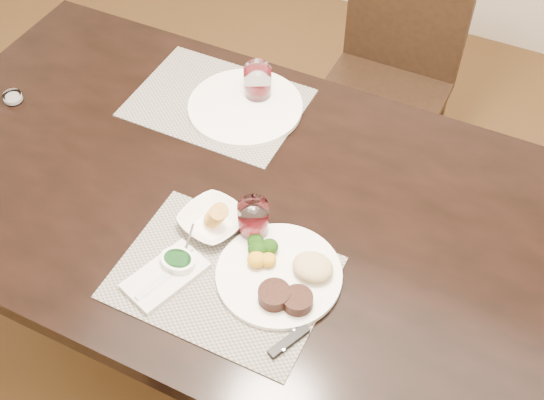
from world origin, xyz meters
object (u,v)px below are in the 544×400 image
at_px(steak_knife, 294,331).
at_px(dinner_plate, 284,275).
at_px(cracker_bowl, 213,220).
at_px(far_plate, 245,107).
at_px(chair_far, 391,70).
at_px(wine_glass_near, 253,221).

bearing_deg(steak_knife, dinner_plate, 149.20).
height_order(cracker_bowl, far_plate, cracker_bowl).
height_order(steak_knife, far_plate, far_plate).
bearing_deg(far_plate, chair_far, 70.76).
bearing_deg(wine_glass_near, steak_knife, -45.26).
distance_m(dinner_plate, wine_glass_near, 0.15).
xyz_separation_m(chair_far, steak_knife, (0.18, -1.22, 0.26)).
distance_m(wine_glass_near, far_plate, 0.43).
relative_size(chair_far, cracker_bowl, 5.11).
bearing_deg(far_plate, cracker_bowl, -72.99).
distance_m(dinner_plate, cracker_bowl, 0.22).
xyz_separation_m(dinner_plate, wine_glass_near, (-0.12, 0.09, 0.03)).
xyz_separation_m(steak_knife, wine_glass_near, (-0.19, 0.20, 0.04)).
bearing_deg(wine_glass_near, far_plate, 119.99).
relative_size(dinner_plate, wine_glass_near, 2.86).
bearing_deg(cracker_bowl, chair_far, 84.30).
height_order(chair_far, steak_knife, chair_far).
relative_size(chair_far, steak_knife, 3.91).
bearing_deg(steak_knife, far_plate, 150.14).
xyz_separation_m(chair_far, dinner_plate, (0.11, -1.11, 0.27)).
height_order(dinner_plate, wine_glass_near, wine_glass_near).
bearing_deg(wine_glass_near, cracker_bowl, -166.90).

